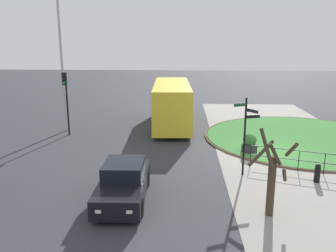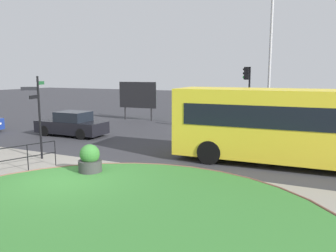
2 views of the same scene
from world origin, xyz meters
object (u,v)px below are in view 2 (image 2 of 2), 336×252
at_px(traffic_light_near, 247,85).
at_px(bus_yellow, 287,125).
at_px(car_near_lane, 72,125).
at_px(planter_near_signpost, 90,161).
at_px(billboard_left, 138,96).
at_px(lamppost_tall, 270,54).
at_px(signpost_directional, 38,111).

bearing_deg(traffic_light_near, bus_yellow, 115.48).
height_order(car_near_lane, planter_near_signpost, car_near_lane).
distance_m(billboard_left, planter_near_signpost, 15.05).
bearing_deg(car_near_lane, traffic_light_near, -151.59).
relative_size(lamppost_tall, billboard_left, 2.83).
relative_size(signpost_directional, lamppost_tall, 0.40).
relative_size(traffic_light_near, planter_near_signpost, 3.65).
relative_size(car_near_lane, traffic_light_near, 1.06).
xyz_separation_m(bus_yellow, car_near_lane, (-12.56, 1.41, -1.01)).
bearing_deg(car_near_lane, signpost_directional, 116.38).
distance_m(car_near_lane, traffic_light_near, 11.05).
bearing_deg(planter_near_signpost, billboard_left, 113.58).
xyz_separation_m(traffic_light_near, lamppost_tall, (1.21, 0.56, 1.89)).
bearing_deg(car_near_lane, billboard_left, -91.99).
xyz_separation_m(signpost_directional, car_near_lane, (-2.68, 5.10, -1.48)).
height_order(signpost_directional, bus_yellow, signpost_directional).
xyz_separation_m(traffic_light_near, billboard_left, (-9.28, 2.40, -1.05)).
bearing_deg(lamppost_tall, car_near_lane, -150.83).
bearing_deg(planter_near_signpost, car_near_lane, 135.49).
xyz_separation_m(car_near_lane, planter_near_signpost, (6.08, -5.98, -0.15)).
distance_m(signpost_directional, billboard_left, 13.11).
distance_m(traffic_light_near, billboard_left, 9.64).
bearing_deg(traffic_light_near, car_near_lane, 29.99).
bearing_deg(car_near_lane, planter_near_signpost, 134.17).
xyz_separation_m(car_near_lane, billboard_left, (0.09, 7.75, 1.31)).
bearing_deg(signpost_directional, billboard_left, 101.39).
bearing_deg(traffic_light_near, signpost_directional, 57.63).
bearing_deg(bus_yellow, traffic_light_near, 112.77).
distance_m(bus_yellow, planter_near_signpost, 8.01).
distance_m(bus_yellow, billboard_left, 15.48).
distance_m(signpost_directional, bus_yellow, 10.56).
height_order(traffic_light_near, lamppost_tall, lamppost_tall).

